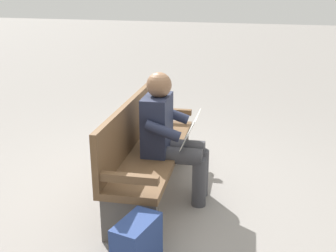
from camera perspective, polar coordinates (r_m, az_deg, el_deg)
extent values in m
plane|color=gray|center=(3.97, -2.06, -9.37)|extent=(40.00, 40.00, 0.00)
cube|color=brown|center=(3.79, -2.13, -3.75)|extent=(1.84, 0.66, 0.06)
cube|color=brown|center=(3.75, -5.38, 0.10)|extent=(1.80, 0.23, 0.45)
cube|color=brown|center=(4.52, 0.25, 2.05)|extent=(0.11, 0.48, 0.06)
cube|color=brown|center=(2.98, -5.84, -7.20)|extent=(0.11, 0.48, 0.06)
cube|color=#4C4742|center=(4.60, 0.13, -2.61)|extent=(0.12, 0.44, 0.39)
cube|color=#4C4742|center=(3.20, -5.36, -12.88)|extent=(0.12, 0.44, 0.39)
cube|color=#1E2338|center=(3.65, -1.52, 0.23)|extent=(0.42, 0.26, 0.52)
sphere|color=brown|center=(3.55, -1.25, 5.72)|extent=(0.22, 0.22, 0.22)
cylinder|color=#38383D|center=(3.79, 1.94, -3.00)|extent=(0.19, 0.43, 0.15)
cylinder|color=#38383D|center=(3.61, 1.44, -4.16)|extent=(0.19, 0.43, 0.15)
cylinder|color=#38383D|center=(3.86, 4.69, -6.50)|extent=(0.13, 0.13, 0.45)
cylinder|color=#38383D|center=(3.68, 4.34, -7.80)|extent=(0.13, 0.13, 0.45)
cylinder|color=#1E2338|center=(3.85, 0.69, 1.62)|extent=(0.12, 0.32, 0.18)
cylinder|color=#1E2338|center=(3.40, -0.74, -0.71)|extent=(0.12, 0.32, 0.18)
cube|color=silver|center=(3.61, 3.14, -0.44)|extent=(0.41, 0.17, 0.27)
cube|color=navy|center=(2.88, -4.32, -16.51)|extent=(0.39, 0.26, 0.41)
cube|color=navy|center=(2.97, -6.36, -16.81)|extent=(0.25, 0.09, 0.18)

